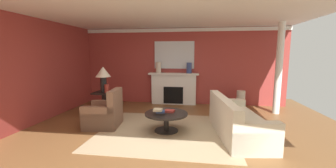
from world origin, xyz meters
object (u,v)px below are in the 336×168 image
Objects in this scene: side_table at (104,102)px; table_lamp at (103,74)px; mantel_mirror at (174,55)px; vase_on_side_table at (107,89)px; fireplace at (174,89)px; armchair_near_window at (105,115)px; coffee_table at (166,118)px; vase_tall_corner at (241,100)px; vase_mantel_left at (158,68)px; sofa at (236,122)px; vase_mantel_right at (189,68)px.

side_table is 0.93× the size of table_lamp.
mantel_mirror reaches higher than table_lamp.
table_lamp is 0.44m from vase_on_side_table.
fireplace reaches higher than side_table.
armchair_near_window is 3.84× the size of vase_on_side_table.
coffee_table is 1.66× the size of vase_tall_corner.
armchair_near_window is 1.57m from coffee_table.
vase_tall_corner is at bearing -7.41° from fireplace.
table_lamp is at bearing 152.12° from coffee_table.
vase_on_side_table is 2.18m from vase_mantel_left.
vase_mantel_left is at bearing 129.95° from sofa.
mantel_mirror is (-0.00, 0.12, 1.24)m from fireplace.
side_table is 3.08m from vase_mantel_right.
vase_on_side_table is 2.93m from vase_mantel_right.
vase_mantel_left is (0.87, 2.62, 1.02)m from armchair_near_window.
table_lamp is at bearing 141.34° from vase_on_side_table.
side_table is (-3.62, 1.09, 0.10)m from sofa.
coffee_table is (0.15, -2.89, -1.44)m from mantel_mirror.
vase_on_side_table is 4.34m from vase_tall_corner.
vase_mantel_left is at bearing 174.99° from vase_tall_corner.
table_lamp is at bearing -129.14° from vase_mantel_left.
table_lamp is (-2.04, 1.08, 0.89)m from coffee_table.
sofa is 3.65× the size of vase_tall_corner.
coffee_table is at bearing -131.04° from vase_tall_corner.
fireplace is 2.62m from table_lamp.
vase_tall_corner is at bearing 77.23° from sofa.
armchair_near_window reaches higher than vase_on_side_table.
armchair_near_window is 1.09m from side_table.
fireplace is at bearing 93.16° from coffee_table.
side_table is (-1.88, -1.81, -1.38)m from mantel_mirror.
vase_mantel_right is at bearing 171.87° from vase_tall_corner.
vase_mantel_right is at bearing -5.12° from fireplace.
coffee_table is 2.68× the size of vase_mantel_right.
side_table is at bearing 152.12° from coffee_table.
fireplace is 2.52m from vase_on_side_table.
fireplace is at bearing 41.87° from table_lamp.
vase_mantel_right is at bearing 33.96° from side_table.
vase_on_side_table is 0.65× the size of vase_mantel_left.
coffee_table is at bearing -86.97° from mantel_mirror.
vase_mantel_right is at bearing -17.18° from mantel_mirror.
armchair_near_window is at bearing -69.84° from vase_on_side_table.
table_lamp is at bearing -138.13° from fireplace.
fireplace is 3.03m from armchair_near_window.
vase_mantel_right is 1.10m from vase_mantel_left.
armchair_near_window is 1.27× the size of table_lamp.
fireplace reaches higher than vase_tall_corner.
table_lamp is (-1.88, -1.81, -0.55)m from mantel_mirror.
sofa is 2.20× the size of coffee_table.
vase_tall_corner is 2.04m from vase_mantel_right.
mantel_mirror is at bearing 90.00° from fireplace.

